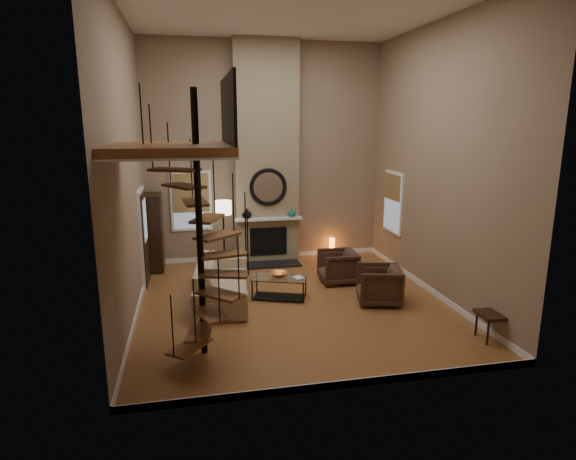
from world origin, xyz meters
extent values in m
cube|color=#AD6F37|center=(0.00, 0.00, -0.01)|extent=(6.00, 6.50, 0.01)
cube|color=#92795E|center=(0.00, 3.25, 2.75)|extent=(6.00, 0.02, 5.50)
cube|color=#92795E|center=(0.00, -3.25, 2.75)|extent=(6.00, 0.02, 5.50)
cube|color=#92795E|center=(-3.00, 0.00, 2.75)|extent=(0.02, 6.50, 5.50)
cube|color=#92795E|center=(3.00, 0.00, 2.75)|extent=(0.02, 6.50, 5.50)
cube|color=silver|center=(0.00, 0.00, 5.50)|extent=(6.00, 6.50, 0.01)
cube|color=white|center=(0.00, 3.24, 0.06)|extent=(6.00, 0.02, 0.12)
cube|color=white|center=(0.00, -3.24, 0.06)|extent=(6.00, 0.02, 0.12)
cube|color=white|center=(-2.99, 0.00, 0.06)|extent=(0.02, 6.50, 0.12)
cube|color=white|center=(2.99, 0.00, 0.06)|extent=(0.02, 6.50, 0.12)
cube|color=#8C7A5B|center=(0.00, 3.06, 2.75)|extent=(1.60, 0.38, 5.50)
cube|color=black|center=(0.00, 2.57, 0.02)|extent=(1.50, 0.60, 0.04)
cube|color=black|center=(0.00, 2.86, 0.55)|extent=(0.95, 0.02, 0.72)
cube|color=white|center=(0.00, 2.78, 1.15)|extent=(1.70, 0.18, 0.06)
torus|color=black|center=(0.00, 2.84, 1.95)|extent=(0.94, 0.10, 0.94)
cylinder|color=white|center=(0.00, 2.85, 1.95)|extent=(0.80, 0.01, 0.80)
imported|color=black|center=(-0.55, 2.82, 1.30)|extent=(0.24, 0.24, 0.25)
imported|color=#1C625E|center=(0.60, 2.82, 1.28)|extent=(0.20, 0.20, 0.21)
cube|color=white|center=(-1.90, 3.23, 1.60)|extent=(1.02, 0.04, 1.52)
cube|color=#8C9EB2|center=(-1.90, 3.21, 1.60)|extent=(0.90, 0.01, 1.40)
cube|color=#A08347|center=(-1.90, 3.19, 1.81)|extent=(0.90, 0.01, 0.98)
cube|color=white|center=(2.98, 2.00, 1.60)|extent=(0.04, 1.02, 1.52)
cube|color=#8C9EB2|center=(2.96, 2.00, 1.60)|extent=(0.01, 0.90, 1.40)
cube|color=#A08347|center=(2.94, 2.00, 1.98)|extent=(0.01, 0.90, 0.63)
cube|color=white|center=(-2.97, 1.80, 1.05)|extent=(0.06, 1.05, 2.16)
cube|color=black|center=(-2.94, 1.80, 1.02)|extent=(0.05, 0.90, 2.05)
cube|color=#8C9EB2|center=(-2.90, 1.80, 1.45)|extent=(0.01, 0.60, 0.90)
cube|color=brown|center=(-2.15, -1.80, 3.18)|extent=(1.70, 2.20, 0.12)
cube|color=white|center=(-2.15, -1.80, 3.10)|extent=(1.70, 2.20, 0.03)
cube|color=black|center=(-1.33, -1.80, 3.71)|extent=(0.04, 2.20, 0.94)
cylinder|color=black|center=(-1.80, -1.80, 2.01)|extent=(0.10, 0.10, 4.02)
cube|color=brown|center=(-2.02, -2.08, 0.26)|extent=(0.71, 0.78, 0.04)
cylinder|color=black|center=(-2.24, -2.37, 0.73)|extent=(0.02, 0.02, 0.94)
cube|color=brown|center=(-1.86, -2.15, 0.52)|extent=(0.46, 0.77, 0.04)
cylinder|color=black|center=(-1.93, -2.51, 0.99)|extent=(0.02, 0.02, 0.94)
cube|color=brown|center=(-1.69, -2.14, 0.78)|extent=(0.55, 0.79, 0.04)
cylinder|color=black|center=(-1.58, -2.48, 1.25)|extent=(0.02, 0.02, 0.94)
cube|color=brown|center=(-1.54, -2.05, 1.04)|extent=(0.75, 0.74, 0.04)
cylinder|color=black|center=(-1.28, -2.30, 1.51)|extent=(0.02, 0.02, 0.94)
cube|color=brown|center=(-1.45, -1.90, 1.30)|extent=(0.79, 0.53, 0.04)
cylinder|color=black|center=(-1.11, -2.00, 1.77)|extent=(0.02, 0.02, 0.94)
cube|color=brown|center=(-1.45, -1.73, 1.56)|extent=(0.77, 0.48, 0.04)
cylinder|color=black|center=(-1.10, -1.65, 2.03)|extent=(0.02, 0.02, 0.94)
cube|color=brown|center=(-1.52, -1.57, 1.82)|extent=(0.77, 0.72, 0.04)
cylinder|color=black|center=(-1.25, -1.34, 2.29)|extent=(0.02, 0.02, 0.94)
cube|color=brown|center=(-1.67, -1.47, 2.08)|extent=(0.58, 0.79, 0.04)
cylinder|color=black|center=(-1.53, -1.13, 2.55)|extent=(0.02, 0.02, 0.94)
cube|color=brown|center=(-1.84, -1.44, 2.34)|extent=(0.41, 0.75, 0.04)
cylinder|color=black|center=(-1.88, -1.08, 2.81)|extent=(0.02, 0.02, 0.94)
cube|color=brown|center=(-2.00, -1.50, 2.60)|extent=(0.68, 0.79, 0.04)
cylinder|color=black|center=(-2.20, -1.20, 3.07)|extent=(0.02, 0.02, 0.94)
cube|color=brown|center=(-2.12, -1.63, 2.86)|extent=(0.80, 0.64, 0.04)
cylinder|color=black|center=(-2.44, -1.46, 3.33)|extent=(0.02, 0.02, 0.94)
cube|color=brown|center=(-2.16, -1.80, 3.12)|extent=(0.72, 0.34, 0.04)
cylinder|color=black|center=(-2.52, -1.80, 3.59)|extent=(0.02, 0.02, 0.94)
cube|color=black|center=(-2.80, 2.79, 0.95)|extent=(0.39, 0.82, 1.83)
imported|color=tan|center=(-1.36, 0.54, 0.40)|extent=(1.29, 2.69, 0.76)
imported|color=#482D21|center=(1.35, 1.00, 0.35)|extent=(0.83, 0.81, 0.74)
imported|color=#482D21|center=(1.78, -0.36, 0.35)|extent=(1.03, 1.02, 0.78)
cube|color=silver|center=(-0.21, 0.26, 0.44)|extent=(1.26, 0.92, 0.02)
cube|color=black|center=(-0.21, 0.26, 0.03)|extent=(1.14, 0.80, 0.01)
cylinder|color=black|center=(-0.77, 0.24, 0.22)|extent=(0.04, 0.04, 0.42)
cylinder|color=black|center=(0.20, -0.12, 0.22)|extent=(0.04, 0.04, 0.42)
cylinder|color=black|center=(-0.62, 0.65, 0.22)|extent=(0.04, 0.04, 0.42)
cylinder|color=black|center=(0.35, 0.29, 0.22)|extent=(0.04, 0.04, 0.42)
imported|color=orange|center=(-0.21, 0.31, 0.50)|extent=(0.36, 0.36, 0.09)
imported|color=gray|center=(0.14, 0.11, 0.46)|extent=(0.23, 0.27, 0.02)
cylinder|color=black|center=(-1.17, 2.39, 0.01)|extent=(0.36, 0.36, 0.03)
cylinder|color=black|center=(-1.17, 2.39, 0.80)|extent=(0.04, 0.04, 1.57)
cylinder|color=#F2E5C6|center=(-1.17, 2.39, 1.55)|extent=(0.40, 0.40, 0.32)
cylinder|color=orange|center=(1.74, 3.02, 0.25)|extent=(0.14, 0.14, 0.51)
cube|color=black|center=(2.91, -2.31, 0.44)|extent=(0.51, 0.51, 0.05)
cube|color=black|center=(3.11, -2.32, 0.70)|extent=(0.07, 0.46, 0.57)
cylinder|color=black|center=(2.71, -2.48, 0.21)|extent=(0.04, 0.04, 0.46)
cylinder|color=black|center=(3.07, -2.50, 0.21)|extent=(0.04, 0.04, 0.46)
cylinder|color=black|center=(2.74, -2.12, 0.21)|extent=(0.04, 0.04, 0.46)
cylinder|color=black|center=(3.10, -2.14, 0.21)|extent=(0.04, 0.04, 0.46)
camera|label=1|loc=(-1.91, -8.80, 3.56)|focal=29.68mm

